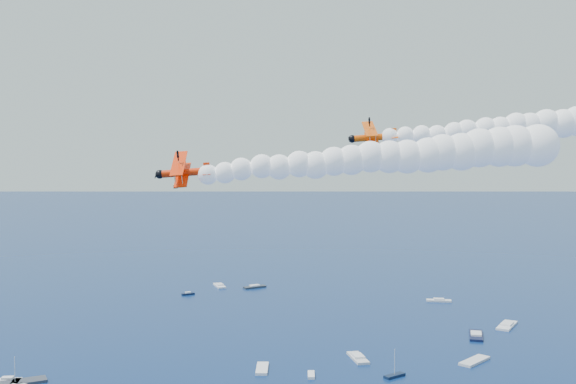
% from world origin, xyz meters
% --- Properties ---
extents(biplane_lead, '(11.06, 12.70, 8.65)m').
position_xyz_m(biplane_lead, '(3.24, 33.51, 60.29)').
color(biplane_lead, '#EA4D04').
extents(biplane_trail, '(10.96, 12.32, 8.61)m').
position_xyz_m(biplane_trail, '(-16.59, 3.98, 54.93)').
color(biplane_trail, '#FF2D05').
extents(smoke_trail_lead, '(54.54, 36.40, 10.05)m').
position_xyz_m(smoke_trail_lead, '(28.22, 42.06, 62.27)').
color(smoke_trail_lead, white).
extents(smoke_trail_trail, '(54.79, 41.71, 10.05)m').
position_xyz_m(smoke_trail_trail, '(7.70, 14.31, 56.91)').
color(smoke_trail_trail, white).
extents(spectator_boats, '(210.35, 166.41, 0.70)m').
position_xyz_m(spectator_boats, '(-14.35, 105.74, 0.35)').
color(spectator_boats, black).
rests_on(spectator_boats, ground).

